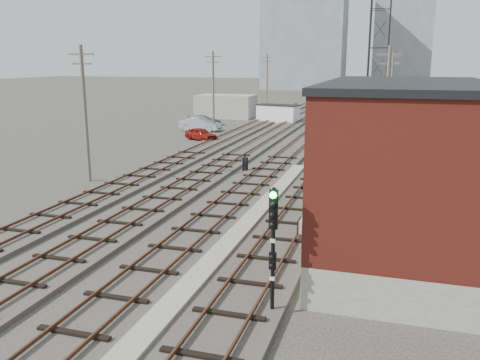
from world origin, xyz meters
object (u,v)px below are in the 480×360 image
at_px(switch_stand, 245,164).
at_px(car_silver, 200,124).
at_px(car_red, 201,134).
at_px(car_grey, 204,120).
at_px(site_trailer, 278,113).
at_px(signal_mast, 273,241).

bearing_deg(switch_stand, car_silver, 135.83).
bearing_deg(car_red, car_grey, 46.01).
bearing_deg(car_silver, site_trailer, -30.00).
bearing_deg(car_grey, site_trailer, -76.21).
bearing_deg(signal_mast, switch_stand, 108.60).
distance_m(car_red, car_silver, 6.95).
distance_m(signal_mast, site_trailer, 52.46).
xyz_separation_m(car_silver, car_grey, (-1.53, 5.21, -0.16)).
bearing_deg(car_red, site_trailer, 13.34).
bearing_deg(car_grey, car_red, 177.94).
relative_size(car_red, car_grey, 0.86).
bearing_deg(signal_mast, car_red, 114.69).
bearing_deg(car_red, signal_mast, -128.53).
height_order(signal_mast, car_grey, signal_mast).
bearing_deg(car_silver, signal_mast, -154.42).
xyz_separation_m(switch_stand, car_silver, (-11.25, 20.02, 0.15)).
distance_m(switch_stand, car_silver, 22.97).
height_order(switch_stand, car_grey, switch_stand).
xyz_separation_m(signal_mast, car_red, (-15.51, 33.74, -1.88)).
xyz_separation_m(car_red, car_grey, (-4.07, 11.67, -0.01)).
distance_m(switch_stand, site_trailer, 31.35).
bearing_deg(car_silver, car_red, -157.15).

